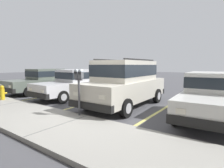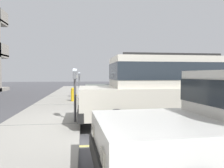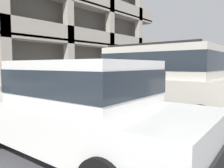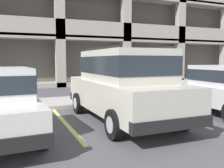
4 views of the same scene
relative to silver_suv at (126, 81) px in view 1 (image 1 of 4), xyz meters
The scene contains 9 objects.
ground_plane 2.43m from the silver_suv, 88.77° to the left, with size 80.00×80.00×0.10m.
sidewalk 3.59m from the silver_suv, 89.24° to the left, with size 40.00×2.20×0.12m.
parking_stall_lines 2.12m from the silver_suv, 24.18° to the left, with size 13.01×4.80×0.01m.
silver_suv is the anchor object (origin of this frame).
red_sedan 3.28m from the silver_suv, behind, with size 1.99×4.56×1.54m.
dark_hatchback 3.42m from the silver_suv, ahead, with size 2.00×4.56×1.54m.
blue_coupe 6.37m from the silver_suv, ahead, with size 1.87×4.50×1.54m.
parking_meter_near 2.52m from the silver_suv, 83.37° to the left, with size 0.35×0.12×1.53m.
fire_hydrant 5.98m from the silver_suv, 28.00° to the left, with size 0.30×0.30×0.70m.
Camera 1 is at (-3.95, 4.36, 1.79)m, focal length 28.00 mm.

